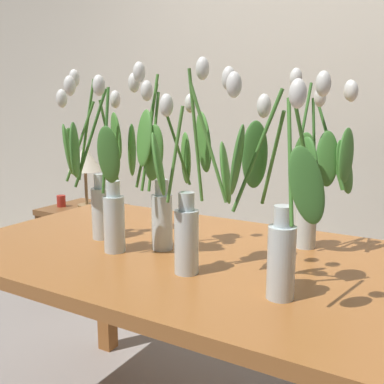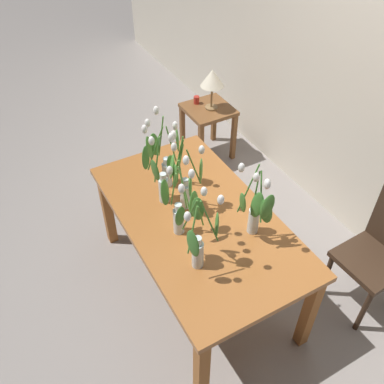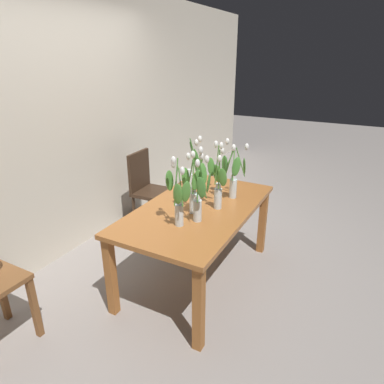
# 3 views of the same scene
# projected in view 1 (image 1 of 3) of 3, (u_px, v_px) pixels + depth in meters

# --- Properties ---
(room_wall_rear) EXTENTS (9.00, 0.10, 2.70)m
(room_wall_rear) POSITION_uv_depth(u_px,v_px,m) (326.00, 79.00, 2.56)
(room_wall_rear) COLOR beige
(room_wall_rear) RESTS_ON ground
(dining_table) EXTENTS (1.60, 0.90, 0.74)m
(dining_table) POSITION_uv_depth(u_px,v_px,m) (197.00, 280.00, 1.44)
(dining_table) COLOR #A3602D
(dining_table) RESTS_ON ground
(tulip_vase_0) EXTENTS (0.26, 0.24, 0.54)m
(tulip_vase_0) POSITION_uv_depth(u_px,v_px,m) (279.00, 206.00, 1.06)
(tulip_vase_0) COLOR silver
(tulip_vase_0) RESTS_ON dining_table
(tulip_vase_1) EXTENTS (0.21, 0.15, 0.55)m
(tulip_vase_1) POSITION_uv_depth(u_px,v_px,m) (106.00, 196.00, 1.39)
(tulip_vase_1) COLOR silver
(tulip_vase_1) RESTS_ON dining_table
(tulip_vase_2) EXTENTS (0.19, 0.18, 0.57)m
(tulip_vase_2) POSITION_uv_depth(u_px,v_px,m) (317.00, 183.00, 1.40)
(tulip_vase_2) COLOR silver
(tulip_vase_2) RESTS_ON dining_table
(tulip_vase_3) EXTENTS (0.18, 0.25, 0.59)m
(tulip_vase_3) POSITION_uv_depth(u_px,v_px,m) (158.00, 179.00, 1.41)
(tulip_vase_3) COLOR silver
(tulip_vase_3) RESTS_ON dining_table
(tulip_vase_4) EXTENTS (0.22, 0.20, 0.59)m
(tulip_vase_4) POSITION_uv_depth(u_px,v_px,m) (191.00, 199.00, 1.22)
(tulip_vase_4) COLOR silver
(tulip_vase_4) RESTS_ON dining_table
(tulip_vase_5) EXTENTS (0.16, 0.24, 0.58)m
(tulip_vase_5) POSITION_uv_depth(u_px,v_px,m) (95.00, 179.00, 1.55)
(tulip_vase_5) COLOR silver
(tulip_vase_5) RESTS_ON dining_table
(side_table) EXTENTS (0.44, 0.44, 0.55)m
(side_table) POSITION_uv_depth(u_px,v_px,m) (83.00, 224.00, 2.95)
(side_table) COLOR brown
(side_table) RESTS_ON ground
(table_lamp) EXTENTS (0.22, 0.22, 0.40)m
(table_lamp) POSITION_uv_depth(u_px,v_px,m) (85.00, 160.00, 2.88)
(table_lamp) COLOR olive
(table_lamp) RESTS_ON side_table
(pillar_candle) EXTENTS (0.06, 0.06, 0.07)m
(pillar_candle) POSITION_uv_depth(u_px,v_px,m) (61.00, 201.00, 2.93)
(pillar_candle) COLOR #B72D23
(pillar_candle) RESTS_ON side_table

